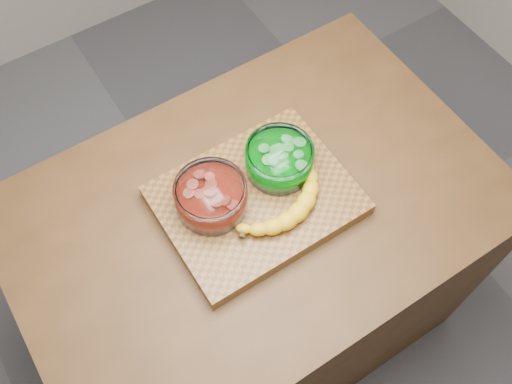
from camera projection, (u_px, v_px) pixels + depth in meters
ground at (256, 317)px, 2.17m from camera, size 3.50×3.50×0.00m
counter at (256, 273)px, 1.78m from camera, size 1.20×0.80×0.90m
cutting_board at (256, 200)px, 1.37m from camera, size 0.45×0.35×0.04m
bowl_red at (211, 197)px, 1.31m from camera, size 0.17×0.17×0.08m
bowl_green at (279, 159)px, 1.36m from camera, size 0.16×0.16×0.08m
banana at (281, 202)px, 1.33m from camera, size 0.29×0.16×0.04m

